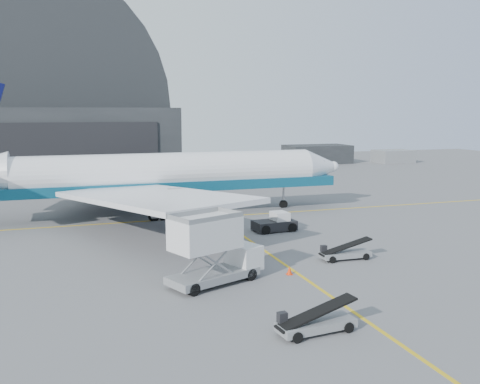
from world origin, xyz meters
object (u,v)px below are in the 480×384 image
object	(u,v)px
airliner	(153,175)
belt_loader_b	(345,253)
pushback_tug	(275,224)
catering_truck	(212,250)
belt_loader_a	(315,323)

from	to	relation	value
airliner	belt_loader_b	xyz separation A→B (m)	(11.24, -22.41, -3.97)
pushback_tug	belt_loader_b	world-z (taller)	pushback_tug
pushback_tug	belt_loader_b	bearing A→B (deg)	-87.58
catering_truck	belt_loader_b	size ratio (longest dim) A/B	1.68
airliner	belt_loader_b	world-z (taller)	airliner
airliner	pushback_tug	world-z (taller)	airliner
pushback_tug	belt_loader_a	bearing A→B (deg)	-111.51
airliner	catering_truck	bearing A→B (deg)	-90.28
pushback_tug	airliner	bearing A→B (deg)	126.68
airliner	catering_truck	distance (m)	25.06
belt_loader_b	airliner	bearing A→B (deg)	117.59
pushback_tug	belt_loader_b	xyz separation A→B (m)	(1.34, -11.09, -0.20)
belt_loader_b	belt_loader_a	bearing A→B (deg)	-124.16
catering_truck	pushback_tug	distance (m)	17.01
catering_truck	pushback_tug	xyz separation A→B (m)	(10.01, 13.65, -1.63)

